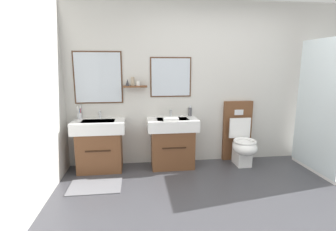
{
  "coord_description": "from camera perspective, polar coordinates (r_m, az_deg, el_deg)",
  "views": [
    {
      "loc": [
        -1.26,
        -2.22,
        1.57
      ],
      "look_at": [
        -0.81,
        1.43,
        0.84
      ],
      "focal_mm": 26.82,
      "sensor_mm": 36.0,
      "label": 1
    }
  ],
  "objects": [
    {
      "name": "toilet",
      "position": [
        4.25,
        16.18,
        -5.53
      ],
      "size": [
        0.48,
        0.62,
        1.0
      ],
      "color": "brown",
      "rests_on": "ground"
    },
    {
      "name": "ground_plane",
      "position": [
        3.03,
        20.37,
        -21.93
      ],
      "size": [
        6.14,
        4.86,
        0.1
      ],
      "primitive_type": "cube",
      "color": "#3D3D42",
      "rests_on": "ground"
    },
    {
      "name": "toothbrush_cup",
      "position": [
        4.06,
        -19.48,
        0.1
      ],
      "size": [
        0.07,
        0.08,
        0.21
      ],
      "color": "silver",
      "rests_on": "vanity_sink_left"
    },
    {
      "name": "tap_on_left_sink",
      "position": [
        4.01,
        -15.22,
        0.39
      ],
      "size": [
        0.03,
        0.13,
        0.11
      ],
      "color": "silver",
      "rests_on": "vanity_sink_left"
    },
    {
      "name": "wall_back",
      "position": [
        4.19,
        10.24,
        7.13
      ],
      "size": [
        4.94,
        0.27,
        2.56
      ],
      "color": "beige",
      "rests_on": "ground"
    },
    {
      "name": "tap_on_right_sink",
      "position": [
        4.01,
        0.65,
        0.78
      ],
      "size": [
        0.03,
        0.13,
        0.11
      ],
      "color": "silver",
      "rests_on": "vanity_sink_right"
    },
    {
      "name": "soap_dispenser",
      "position": [
        4.06,
        5.05,
        0.89
      ],
      "size": [
        0.06,
        0.06,
        0.17
      ],
      "color": "#4C4C51",
      "rests_on": "vanity_sink_right"
    },
    {
      "name": "shower_tray",
      "position": [
        4.55,
        33.42,
        -5.76
      ],
      "size": [
        1.04,
        0.95,
        1.95
      ],
      "color": "white",
      "rests_on": "ground"
    },
    {
      "name": "vanity_sink_right",
      "position": [
        3.95,
        0.96,
        -5.86
      ],
      "size": [
        0.77,
        0.47,
        0.77
      ],
      "color": "brown",
      "rests_on": "ground"
    },
    {
      "name": "bath_mat",
      "position": [
        3.57,
        -16.2,
        -15.23
      ],
      "size": [
        0.68,
        0.44,
        0.01
      ],
      "primitive_type": "cube",
      "color": "slate",
      "rests_on": "ground"
    },
    {
      "name": "vanity_sink_left",
      "position": [
        3.96,
        -15.22,
        -6.23
      ],
      "size": [
        0.77,
        0.47,
        0.77
      ],
      "color": "brown",
      "rests_on": "ground"
    },
    {
      "name": "folded_hand_towel",
      "position": [
        3.72,
        0.65,
        -0.8
      ],
      "size": [
        0.22,
        0.16,
        0.04
      ],
      "primitive_type": "cube",
      "color": "white",
      "rests_on": "vanity_sink_right"
    }
  ]
}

